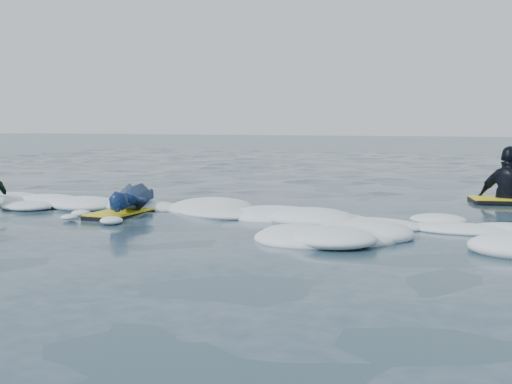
{
  "coord_description": "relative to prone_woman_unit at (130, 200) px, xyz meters",
  "views": [
    {
      "loc": [
        4.75,
        -6.21,
        1.25
      ],
      "look_at": [
        1.17,
        1.6,
        0.34
      ],
      "focal_mm": 45.0,
      "sensor_mm": 36.0,
      "label": 1
    }
  ],
  "objects": [
    {
      "name": "ground",
      "position": [
        0.5,
        -1.05,
        -0.2
      ],
      "size": [
        120.0,
        120.0,
        0.0
      ],
      "primitive_type": "plane",
      "color": "#19363D",
      "rests_on": "ground"
    },
    {
      "name": "foam_band",
      "position": [
        0.5,
        -0.02,
        -0.2
      ],
      "size": [
        12.0,
        3.1,
        0.3
      ],
      "primitive_type": null,
      "color": "white",
      "rests_on": "ground"
    },
    {
      "name": "prone_woman_unit",
      "position": [
        0.0,
        0.0,
        0.0
      ],
      "size": [
        1.11,
        1.63,
        0.4
      ],
      "rotation": [
        0.0,
        0.0,
        1.6
      ],
      "color": "black",
      "rests_on": "ground"
    },
    {
      "name": "waiting_rider_unit",
      "position": [
        4.69,
        3.56,
        -0.17
      ],
      "size": [
        1.31,
        0.96,
        1.76
      ],
      "rotation": [
        0.0,
        0.0,
        0.29
      ],
      "color": "black",
      "rests_on": "ground"
    }
  ]
}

